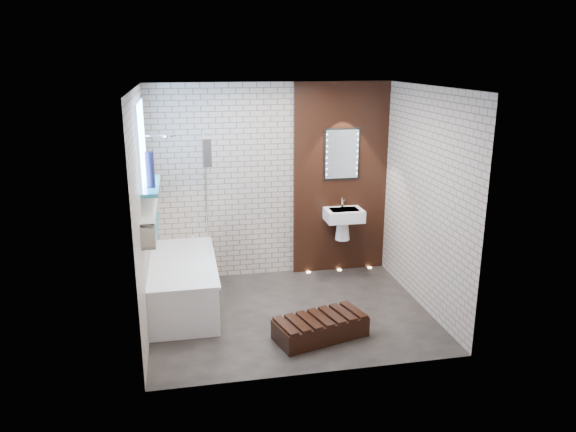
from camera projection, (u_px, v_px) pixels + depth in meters
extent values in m
plane|color=black|center=(290.00, 313.00, 6.50)|extent=(3.20, 3.20, 0.00)
cube|color=tan|center=(271.00, 182.00, 7.37)|extent=(3.20, 0.04, 2.60)
cube|color=tan|center=(320.00, 244.00, 4.92)|extent=(3.20, 0.04, 2.60)
cube|color=tan|center=(143.00, 214.00, 5.84)|extent=(0.04, 2.60, 2.60)
cube|color=tan|center=(425.00, 200.00, 6.44)|extent=(0.04, 2.60, 2.60)
plane|color=white|center=(291.00, 87.00, 5.78)|extent=(3.20, 3.20, 0.00)
cube|color=black|center=(340.00, 179.00, 7.51)|extent=(1.30, 0.06, 2.60)
cube|color=#7FADE0|center=(141.00, 144.00, 5.98)|extent=(0.03, 1.00, 0.90)
cube|color=#237283|center=(151.00, 186.00, 6.12)|extent=(0.18, 1.00, 0.04)
cube|color=#237283|center=(151.00, 229.00, 6.06)|extent=(0.14, 1.30, 0.03)
cube|color=#B2A899|center=(150.00, 209.00, 5.99)|extent=(0.14, 1.30, 0.03)
cube|color=#B2A899|center=(148.00, 237.00, 5.43)|extent=(0.14, 0.03, 0.26)
cube|color=#B2A899|center=(153.00, 204.00, 6.62)|extent=(0.14, 0.03, 0.26)
cube|color=white|center=(183.00, 285.00, 6.62)|extent=(0.75, 1.70, 0.55)
cube|color=white|center=(182.00, 262.00, 6.54)|extent=(0.79, 1.74, 0.03)
cylinder|color=silver|center=(192.00, 236.00, 7.24)|extent=(0.04, 0.04, 0.12)
cube|color=white|center=(207.00, 193.00, 6.82)|extent=(0.01, 0.78, 1.40)
cube|color=black|center=(207.00, 151.00, 6.39)|extent=(0.10, 0.25, 0.33)
cylinder|color=silver|center=(168.00, 135.00, 6.60)|extent=(0.18, 0.18, 0.02)
cube|color=white|center=(344.00, 215.00, 7.44)|extent=(0.50, 0.36, 0.16)
cone|color=white|center=(342.00, 230.00, 7.55)|extent=(0.20, 0.20, 0.28)
cylinder|color=silver|center=(342.00, 203.00, 7.49)|extent=(0.03, 0.03, 0.14)
cube|color=black|center=(342.00, 154.00, 7.38)|extent=(0.50, 0.02, 0.70)
cube|color=silver|center=(342.00, 154.00, 7.37)|extent=(0.45, 0.01, 0.65)
cube|color=black|center=(320.00, 328.00, 5.92)|extent=(1.06, 0.68, 0.22)
cylinder|color=maroon|center=(152.00, 211.00, 6.42)|extent=(0.06, 0.06, 0.16)
cylinder|color=#A16E18|center=(150.00, 228.00, 5.88)|extent=(0.05, 0.05, 0.11)
cylinder|color=black|center=(150.00, 170.00, 5.90)|extent=(0.09, 0.09, 0.39)
cylinder|color=#FFD899|center=(308.00, 272.00, 7.72)|extent=(0.06, 0.06, 0.01)
cylinder|color=#FFD899|center=(339.00, 270.00, 7.81)|extent=(0.06, 0.06, 0.01)
cylinder|color=#FFD899|center=(370.00, 267.00, 7.89)|extent=(0.06, 0.06, 0.01)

